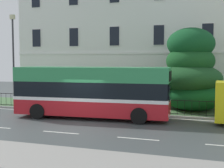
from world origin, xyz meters
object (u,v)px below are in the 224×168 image
evergreen_tree (191,74)px  single_decker_bus (92,91)px  georgian_townhouse (130,29)px  street_lamp_post (13,53)px

evergreen_tree → single_decker_bus: 7.35m
georgian_townhouse → evergreen_tree: georgian_townhouse is taller
georgian_townhouse → street_lamp_post: bearing=-128.0°
evergreen_tree → street_lamp_post: 13.94m
evergreen_tree → street_lamp_post: bearing=-174.7°
single_decker_bus → street_lamp_post: size_ratio=1.38×
georgian_townhouse → single_decker_bus: (0.80, -12.50, -5.14)m
single_decker_bus → evergreen_tree: bearing=34.2°
single_decker_bus → street_lamp_post: bearing=154.4°
georgian_townhouse → evergreen_tree: size_ratio=3.29×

